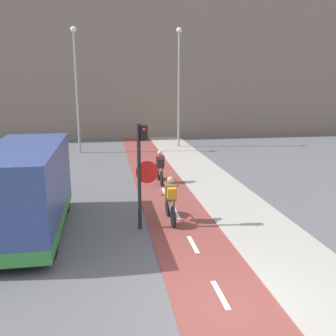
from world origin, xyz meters
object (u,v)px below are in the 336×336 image
at_px(street_lamp_far, 76,79).
at_px(cyclist_far, 160,168).
at_px(traffic_light_pole, 142,165).
at_px(street_lamp_sidewalk, 179,77).
at_px(cyclist_near, 171,200).
at_px(van, 26,191).

relative_size(street_lamp_far, cyclist_far, 4.66).
distance_m(traffic_light_pole, street_lamp_far, 13.47).
distance_m(traffic_light_pole, cyclist_far, 5.36).
distance_m(traffic_light_pole, street_lamp_sidewalk, 14.72).
bearing_deg(cyclist_far, street_lamp_far, 116.38).
bearing_deg(traffic_light_pole, cyclist_near, 23.68).
height_order(cyclist_near, cyclist_far, cyclist_near).
relative_size(street_lamp_far, street_lamp_sidewalk, 0.97).
bearing_deg(street_lamp_sidewalk, cyclist_far, -105.94).
xyz_separation_m(traffic_light_pole, street_lamp_far, (-2.66, 12.95, 2.54)).
bearing_deg(van, street_lamp_far, 86.98).
distance_m(street_lamp_sidewalk, cyclist_far, 10.07).
distance_m(street_lamp_far, street_lamp_sidewalk, 6.55).
distance_m(street_lamp_sidewalk, cyclist_near, 14.41).
relative_size(cyclist_near, van, 0.31).
bearing_deg(street_lamp_far, traffic_light_pole, -78.38).
xyz_separation_m(street_lamp_sidewalk, cyclist_far, (-2.55, -8.92, -3.93)).
height_order(street_lamp_far, van, street_lamp_far).
height_order(street_lamp_far, cyclist_far, street_lamp_far).
relative_size(traffic_light_pole, cyclist_near, 1.91).
relative_size(cyclist_far, van, 0.30).
xyz_separation_m(street_lamp_sidewalk, van, (-7.14, -13.75, -3.36)).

